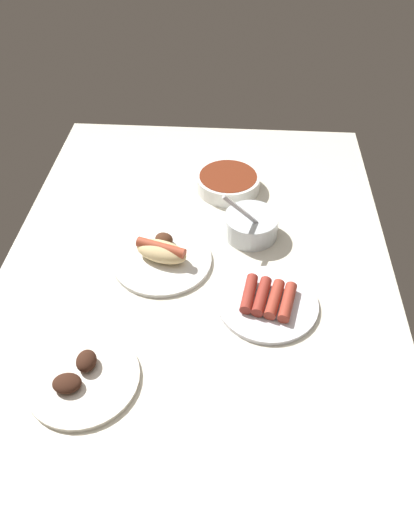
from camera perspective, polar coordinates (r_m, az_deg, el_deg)
ground_plane at (r=121.32cm, az=-1.00°, el=-0.62°), size 120.00×90.00×3.00cm
bowl_chili at (r=139.90cm, az=2.35°, el=8.29°), size 17.24×17.24×4.24cm
plate_hotdog_assembled at (r=118.54cm, az=-5.05°, el=0.07°), size 23.02×23.02×5.61cm
plate_sausages at (r=109.93cm, az=6.77°, el=-5.03°), size 21.64×21.64×3.51cm
plate_grilled_meat at (r=100.85cm, az=-13.76°, el=-12.97°), size 21.28×21.28×3.81cm
bowl_coleslaw at (r=124.65cm, az=4.92°, el=3.52°), size 13.08×13.71×14.94cm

